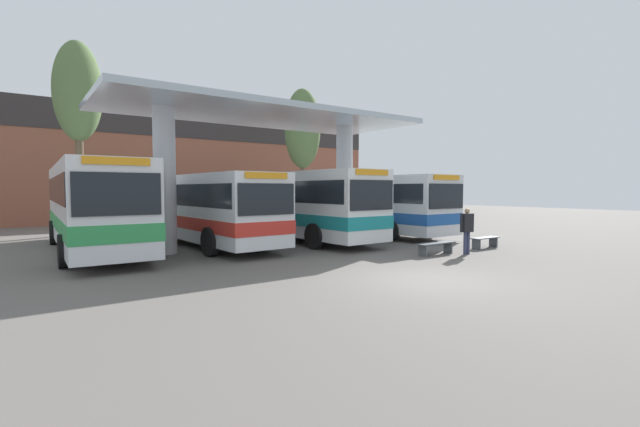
# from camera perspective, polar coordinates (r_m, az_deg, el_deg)

# --- Properties ---
(ground_plane) EXTENTS (100.00, 100.00, 0.00)m
(ground_plane) POSITION_cam_1_polar(r_m,az_deg,el_deg) (12.19, 13.84, -8.61)
(ground_plane) COLOR #605B56
(townhouse_backdrop) EXTENTS (40.00, 0.58, 8.63)m
(townhouse_backdrop) POSITION_cam_1_polar(r_m,az_deg,el_deg) (35.46, -20.71, 7.14)
(townhouse_backdrop) COLOR brown
(townhouse_backdrop) RESTS_ON ground_plane
(station_canopy) EXTENTS (13.80, 5.71, 5.88)m
(station_canopy) POSITION_cam_1_polar(r_m,az_deg,el_deg) (19.25, -7.16, 10.43)
(station_canopy) COLOR silver
(station_canopy) RESTS_ON ground_plane
(transit_bus_left_bay) EXTENTS (3.01, 12.16, 3.43)m
(transit_bus_left_bay) POSITION_cam_1_polar(r_m,az_deg,el_deg) (19.42, -28.02, 1.17)
(transit_bus_left_bay) COLOR silver
(transit_bus_left_bay) RESTS_ON ground_plane
(transit_bus_center_bay) EXTENTS (3.03, 11.06, 3.10)m
(transit_bus_center_bay) POSITION_cam_1_polar(r_m,az_deg,el_deg) (19.81, -15.24, 0.99)
(transit_bus_center_bay) COLOR silver
(transit_bus_center_bay) RESTS_ON ground_plane
(transit_bus_right_bay) EXTENTS (2.87, 11.41, 3.29)m
(transit_bus_right_bay) POSITION_cam_1_polar(r_m,az_deg,el_deg) (21.22, -3.65, 1.49)
(transit_bus_right_bay) COLOR white
(transit_bus_right_bay) RESTS_ON ground_plane
(transit_bus_far_right_bay) EXTENTS (2.91, 11.67, 3.17)m
(transit_bus_far_right_bay) POSITION_cam_1_polar(r_m,az_deg,el_deg) (24.17, 5.52, 1.53)
(transit_bus_far_right_bay) COLOR silver
(transit_bus_far_right_bay) RESTS_ON ground_plane
(waiting_bench_near_pillar) EXTENTS (1.82, 0.44, 0.46)m
(waiting_bench_near_pillar) POSITION_cam_1_polar(r_m,az_deg,el_deg) (16.86, 15.18, -4.16)
(waiting_bench_near_pillar) COLOR #4C5156
(waiting_bench_near_pillar) RESTS_ON ground_plane
(waiting_bench_mid_platform) EXTENTS (1.53, 0.44, 0.46)m
(waiting_bench_mid_platform) POSITION_cam_1_polar(r_m,az_deg,el_deg) (19.40, 21.14, -3.34)
(waiting_bench_mid_platform) COLOR #4C5156
(waiting_bench_mid_platform) RESTS_ON ground_plane
(pedestrian_waiting) EXTENTS (0.65, 0.32, 1.76)m
(pedestrian_waiting) POSITION_cam_1_polar(r_m,az_deg,el_deg) (17.27, 19.00, -1.62)
(pedestrian_waiting) COLOR #333856
(pedestrian_waiting) RESTS_ON ground_plane
(poplar_tree_behind_left) EXTENTS (2.46, 2.46, 10.53)m
(poplar_tree_behind_left) POSITION_cam_1_polar(r_m,az_deg,el_deg) (27.45, -29.59, 13.70)
(poplar_tree_behind_left) COLOR brown
(poplar_tree_behind_left) RESTS_ON ground_plane
(poplar_tree_behind_right) EXTENTS (2.76, 2.76, 10.17)m
(poplar_tree_behind_right) POSITION_cam_1_polar(r_m,az_deg,el_deg) (33.38, -2.35, 11.15)
(poplar_tree_behind_right) COLOR brown
(poplar_tree_behind_right) RESTS_ON ground_plane
(parked_car_street) EXTENTS (4.67, 1.97, 2.19)m
(parked_car_street) POSITION_cam_1_polar(r_m,az_deg,el_deg) (33.22, -10.96, 0.70)
(parked_car_street) COLOR silver
(parked_car_street) RESTS_ON ground_plane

